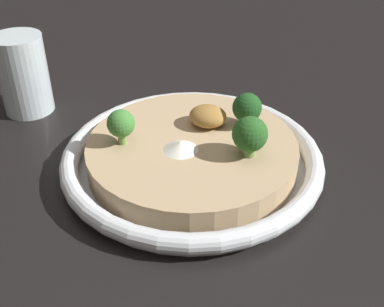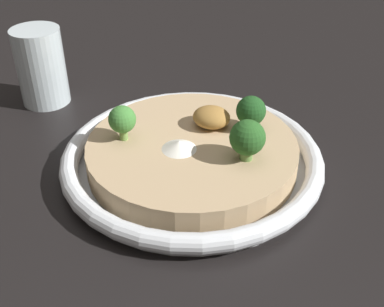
{
  "view_description": "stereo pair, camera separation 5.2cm",
  "coord_description": "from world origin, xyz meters",
  "px_view_note": "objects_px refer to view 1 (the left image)",
  "views": [
    {
      "loc": [
        0.1,
        -0.45,
        0.34
      ],
      "look_at": [
        0.0,
        0.0,
        0.02
      ],
      "focal_mm": 45.0,
      "sensor_mm": 36.0,
      "label": 1
    },
    {
      "loc": [
        0.15,
        -0.43,
        0.34
      ],
      "look_at": [
        0.0,
        0.0,
        0.02
      ],
      "focal_mm": 45.0,
      "sensor_mm": 36.0,
      "label": 2
    }
  ],
  "objects_px": {
    "broccoli_right": "(250,135)",
    "broccoli_front_left": "(121,124)",
    "risotto_bowl": "(192,157)",
    "drinking_glass": "(23,74)",
    "broccoli_back_right": "(247,108)"
  },
  "relations": [
    {
      "from": "risotto_bowl",
      "to": "broccoli_back_right",
      "type": "distance_m",
      "value": 0.09
    },
    {
      "from": "broccoli_right",
      "to": "drinking_glass",
      "type": "relative_size",
      "value": 0.43
    },
    {
      "from": "broccoli_back_right",
      "to": "broccoli_right",
      "type": "distance_m",
      "value": 0.06
    },
    {
      "from": "broccoli_back_right",
      "to": "broccoli_right",
      "type": "xyz_separation_m",
      "value": [
        0.01,
        -0.06,
        0.0
      ]
    },
    {
      "from": "broccoli_right",
      "to": "broccoli_front_left",
      "type": "relative_size",
      "value": 1.11
    },
    {
      "from": "broccoli_right",
      "to": "broccoli_front_left",
      "type": "height_order",
      "value": "broccoli_right"
    },
    {
      "from": "broccoli_back_right",
      "to": "broccoli_front_left",
      "type": "xyz_separation_m",
      "value": [
        -0.13,
        -0.07,
        0.0
      ]
    },
    {
      "from": "risotto_bowl",
      "to": "broccoli_front_left",
      "type": "relative_size",
      "value": 7.25
    },
    {
      "from": "broccoli_right",
      "to": "drinking_glass",
      "type": "distance_m",
      "value": 0.34
    },
    {
      "from": "broccoli_back_right",
      "to": "broccoli_front_left",
      "type": "height_order",
      "value": "same"
    },
    {
      "from": "broccoli_right",
      "to": "risotto_bowl",
      "type": "bearing_deg",
      "value": 170.17
    },
    {
      "from": "risotto_bowl",
      "to": "broccoli_front_left",
      "type": "distance_m",
      "value": 0.09
    },
    {
      "from": "drinking_glass",
      "to": "broccoli_right",
      "type": "bearing_deg",
      "value": -17.6
    },
    {
      "from": "risotto_bowl",
      "to": "broccoli_back_right",
      "type": "xyz_separation_m",
      "value": [
        0.06,
        0.05,
        0.04
      ]
    },
    {
      "from": "risotto_bowl",
      "to": "broccoli_back_right",
      "type": "relative_size",
      "value": 7.2
    }
  ]
}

